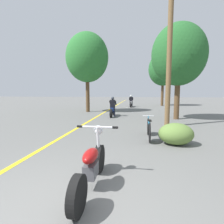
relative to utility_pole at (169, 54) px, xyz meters
The scene contains 11 objects.
ground_plane 8.08m from the utility_pole, 110.40° to the right, with size 120.00×120.00×0.00m, color #60605E.
lane_stripe_center 8.13m from the utility_pole, 125.28° to the left, with size 0.14×48.00×0.01m, color yellow.
utility_pole is the anchor object (origin of this frame).
roadside_tree_right_near 2.75m from the utility_pole, 69.38° to the left, with size 3.25×2.93×5.82m.
roadside_tree_right_far 13.85m from the utility_pole, 83.74° to the left, with size 3.53×3.18×6.55m.
roadside_tree_left 8.18m from the utility_pole, 135.01° to the left, with size 3.58×3.22×6.64m.
roadside_bush 4.39m from the utility_pole, 93.63° to the right, with size 1.10×0.88×0.70m.
motorcycle_foreground 7.06m from the utility_pole, 110.27° to the right, with size 0.83×1.93×1.02m.
motorcycle_rider_lead 5.40m from the utility_pole, 134.96° to the left, with size 0.50×1.95×1.37m.
motorcycle_rider_far 11.94m from the utility_pole, 101.25° to the left, with size 0.50×2.04×1.37m.
bicycle_parked 4.08m from the utility_pole, 112.72° to the right, with size 0.44×1.75×0.78m.
Camera 1 is at (1.14, -1.98, 1.68)m, focal length 28.00 mm.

